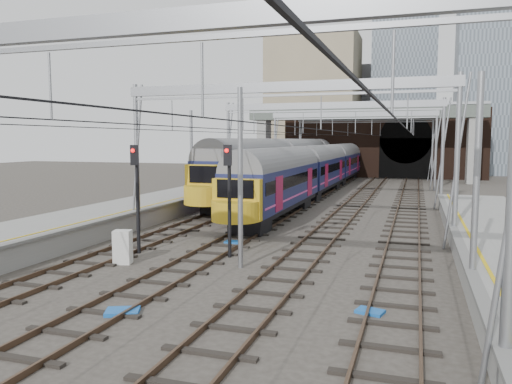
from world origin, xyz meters
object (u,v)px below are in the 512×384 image
(train_main, at_px, (333,165))
(train_second, at_px, (300,161))
(signal_near_left, at_px, (136,185))
(relay_cabinet, at_px, (123,247))
(signal_near_centre, at_px, (229,187))

(train_main, xyz_separation_m, train_second, (-4.00, 1.62, 0.25))
(train_second, distance_m, signal_near_left, 35.69)
(train_second, xyz_separation_m, relay_cabinet, (1.24, -37.44, -1.94))
(train_main, height_order, relay_cabinet, train_main)
(train_second, bearing_deg, relay_cabinet, -88.11)
(signal_near_left, distance_m, relay_cabinet, 2.96)
(signal_near_centre, distance_m, relay_cabinet, 4.98)
(train_main, bearing_deg, relay_cabinet, -94.41)
(relay_cabinet, bearing_deg, signal_near_centre, 15.69)
(train_main, xyz_separation_m, relay_cabinet, (-2.76, -35.82, -1.68))
(signal_near_centre, bearing_deg, train_second, 83.81)
(train_second, height_order, signal_near_left, train_second)
(signal_near_left, height_order, signal_near_centre, signal_near_centre)
(signal_near_left, bearing_deg, train_second, 66.53)
(train_second, bearing_deg, train_main, -22.00)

